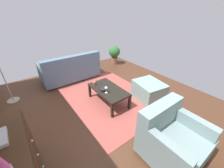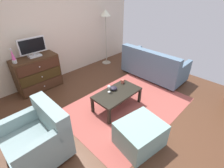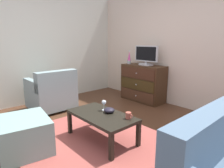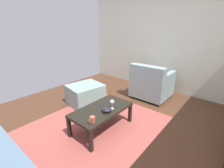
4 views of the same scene
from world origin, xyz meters
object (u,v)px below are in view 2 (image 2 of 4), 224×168
(couch_large, at_px, (153,66))
(wine_glass, at_px, (109,87))
(tv, at_px, (32,47))
(armchair, at_px, (39,138))
(mug, at_px, (123,81))
(coffee_table, at_px, (117,94))
(ottoman, at_px, (140,134))
(dresser, at_px, (38,73))
(lava_lamp, at_px, (13,57))
(bowl_decorative, at_px, (113,88))
(standing_lamp, at_px, (106,18))

(couch_large, bearing_deg, wine_glass, -177.08)
(tv, bearing_deg, armchair, -115.06)
(mug, bearing_deg, couch_large, 2.40)
(coffee_table, distance_m, mug, 0.41)
(mug, height_order, ottoman, mug)
(dresser, height_order, tv, tv)
(lava_lamp, bearing_deg, couch_large, -29.17)
(lava_lamp, distance_m, coffee_table, 2.33)
(ottoman, bearing_deg, bowl_decorative, 66.17)
(wine_glass, height_order, standing_lamp, standing_lamp)
(coffee_table, xyz_separation_m, mug, (0.36, 0.17, 0.09))
(armchair, xyz_separation_m, ottoman, (1.21, -0.96, -0.13))
(coffee_table, xyz_separation_m, bowl_decorative, (0.02, 0.13, 0.08))
(bowl_decorative, bearing_deg, tv, 113.54)
(tv, bearing_deg, bowl_decorative, -66.46)
(wine_glass, relative_size, standing_lamp, 0.09)
(wine_glass, height_order, bowl_decorative, wine_glass)
(lava_lamp, xyz_separation_m, standing_lamp, (2.69, -0.01, 0.45))
(wine_glass, height_order, ottoman, wine_glass)
(coffee_table, height_order, ottoman, ottoman)
(wine_glass, xyz_separation_m, ottoman, (-0.34, -1.06, -0.28))
(mug, height_order, standing_lamp, standing_lamp)
(coffee_table, height_order, mug, mug)
(mug, distance_m, ottoman, 1.37)
(dresser, bearing_deg, standing_lamp, -1.22)
(tv, relative_size, armchair, 0.73)
(armchair, height_order, standing_lamp, standing_lamp)
(bowl_decorative, xyz_separation_m, couch_large, (1.69, 0.10, -0.09))
(ottoman, bearing_deg, tv, 96.49)
(wine_glass, bearing_deg, bowl_decorative, -3.11)
(ottoman, relative_size, standing_lamp, 0.42)
(coffee_table, bearing_deg, tv, 111.71)
(tv, bearing_deg, ottoman, -83.51)
(coffee_table, bearing_deg, couch_large, 7.48)
(dresser, relative_size, coffee_table, 1.01)
(couch_large, relative_size, ottoman, 2.45)
(lava_lamp, height_order, mug, lava_lamp)
(dresser, bearing_deg, tv, 26.65)
(dresser, bearing_deg, mug, -55.96)
(wine_glass, bearing_deg, ottoman, -107.82)
(lava_lamp, distance_m, couch_large, 3.43)
(bowl_decorative, height_order, armchair, armchair)
(standing_lamp, bearing_deg, armchair, -149.71)
(tv, distance_m, lava_lamp, 0.47)
(lava_lamp, xyz_separation_m, mug, (1.59, -1.70, -0.56))
(tv, distance_m, bowl_decorative, 2.08)
(wine_glass, distance_m, couch_large, 1.83)
(tv, distance_m, mug, 2.20)
(dresser, relative_size, armchair, 1.23)
(mug, bearing_deg, wine_glass, -175.57)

